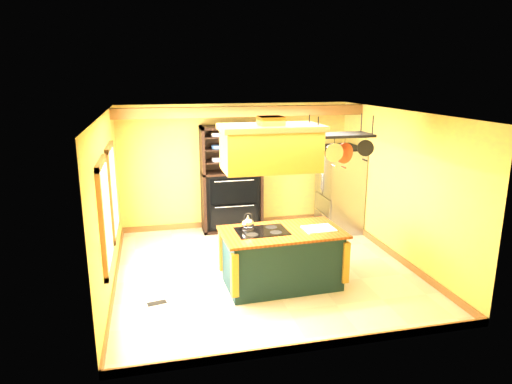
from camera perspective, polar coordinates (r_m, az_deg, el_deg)
name	(u,v)px	position (r m, az deg, el deg)	size (l,w,h in m)	color
floor	(264,269)	(8.07, 0.96, -9.61)	(5.00, 5.00, 0.00)	beige
ceiling	(264,113)	(7.39, 1.05, 9.87)	(5.00, 5.00, 0.00)	white
wall_back	(236,166)	(10.00, -2.47, 3.26)	(5.00, 0.02, 2.70)	#BC9545
wall_front	(316,248)	(5.35, 7.54, -6.97)	(5.00, 0.02, 2.70)	#BC9545
wall_left	(108,204)	(7.44, -18.03, -1.39)	(0.02, 5.00, 2.70)	#BC9545
wall_right	(399,186)	(8.56, 17.46, 0.68)	(0.02, 5.00, 2.70)	#BC9545
ceiling_beam	(243,112)	(9.05, -1.61, 10.02)	(5.00, 0.15, 0.20)	brown
window_near	(105,215)	(6.66, -18.30, -2.80)	(0.06, 1.06, 1.56)	brown
window_far	(113,191)	(8.00, -17.48, 0.11)	(0.06, 1.06, 1.56)	brown
kitchen_island	(282,258)	(7.34, 3.23, -8.19)	(1.94, 1.13, 1.11)	#13292C
range_hood	(271,147)	(6.80, 1.83, 5.70)	(1.50, 0.85, 0.80)	#B28E2C
pot_rack	(340,141)	(7.15, 10.46, 6.30)	(1.02, 0.48, 0.77)	black
refrigerator	(339,191)	(9.94, 10.39, 0.15)	(0.78, 0.92, 1.79)	gray
hutch	(231,190)	(9.84, -3.10, 0.25)	(1.28, 0.58, 2.27)	black
floor_register	(157,303)	(7.12, -12.29, -13.40)	(0.28, 0.12, 0.01)	black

